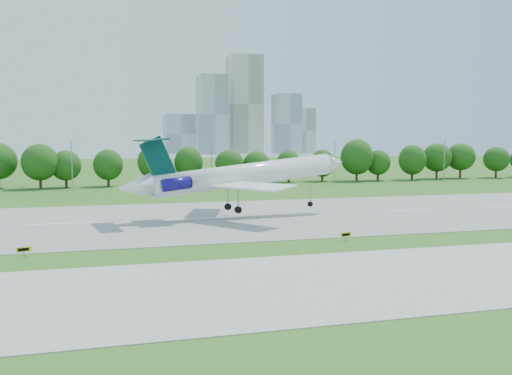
{
  "coord_description": "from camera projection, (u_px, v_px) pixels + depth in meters",
  "views": [
    {
      "loc": [
        -14.19,
        -65.2,
        13.06
      ],
      "look_at": [
        9.16,
        18.0,
        5.49
      ],
      "focal_mm": 40.0,
      "sensor_mm": 36.0,
      "label": 1
    }
  ],
  "objects": [
    {
      "name": "runway",
      "position": [
        189.0,
        219.0,
        91.47
      ],
      "size": [
        400.0,
        45.0,
        0.08
      ],
      "primitive_type": "cube",
      "color": "gray",
      "rests_on": "ground"
    },
    {
      "name": "taxi_sign_left",
      "position": [
        24.0,
        250.0,
        62.47
      ],
      "size": [
        1.56,
        0.63,
        1.11
      ],
      "rotation": [
        0.0,
        0.0,
        0.3
      ],
      "color": "gray",
      "rests_on": "ground"
    },
    {
      "name": "skyline",
      "position": [
        240.0,
        116.0,
        466.44
      ],
      "size": [
        127.0,
        52.0,
        80.0
      ],
      "color": "#B2B2B7",
      "rests_on": "ground"
    },
    {
      "name": "airliner",
      "position": [
        233.0,
        175.0,
        92.54
      ],
      "size": [
        39.6,
        28.45,
        12.38
      ],
      "rotation": [
        0.0,
        -0.1,
        0.14
      ],
      "color": "white",
      "rests_on": "ground"
    },
    {
      "name": "tree_line",
      "position": [
        150.0,
        163.0,
        155.19
      ],
      "size": [
        288.4,
        8.4,
        10.4
      ],
      "color": "#382314",
      "rests_on": "ground"
    },
    {
      "name": "ground",
      "position": [
        223.0,
        248.0,
        67.49
      ],
      "size": [
        600.0,
        600.0,
        0.0
      ],
      "primitive_type": "plane",
      "color": "#336019",
      "rests_on": "ground"
    },
    {
      "name": "taxi_sign_centre",
      "position": [
        346.0,
        235.0,
        72.11
      ],
      "size": [
        1.56,
        0.55,
        1.1
      ],
      "rotation": [
        0.0,
        0.0,
        0.25
      ],
      "color": "gray",
      "rests_on": "ground"
    },
    {
      "name": "taxiway",
      "position": [
        266.0,
        286.0,
        50.22
      ],
      "size": [
        400.0,
        23.0,
        0.08
      ],
      "primitive_type": "cube",
      "color": "#ADADA8",
      "rests_on": "ground"
    },
    {
      "name": "light_poles",
      "position": [
        144.0,
        164.0,
        144.91
      ],
      "size": [
        175.9,
        0.25,
        12.19
      ],
      "color": "gray",
      "rests_on": "ground"
    }
  ]
}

